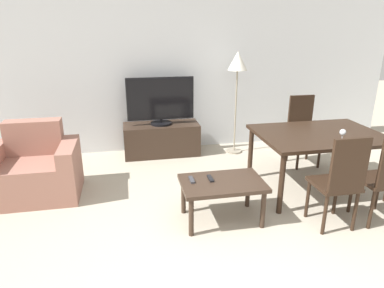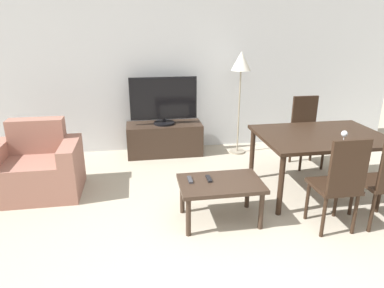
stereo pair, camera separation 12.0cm
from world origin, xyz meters
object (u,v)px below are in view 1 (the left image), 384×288
Objects in this scene: remote_secondary at (192,180)px; wine_glass_left at (343,133)px; tv at (160,101)px; dining_table at (319,139)px; coffee_table at (222,187)px; floor_lamp at (237,68)px; armchair at (34,171)px; tv_stand at (162,139)px; dining_chair_far at (303,127)px; remote_primary at (210,178)px; dining_chair_near at (340,179)px.

remote_secondary is 1.71m from wine_glass_left.
tv is 0.69× the size of dining_table.
coffee_table is 2.25m from floor_lamp.
tv_stand is at bearing 33.62° from armchair.
tv_stand is 0.79× the size of dining_table.
dining_chair_far reaches higher than tv_stand.
coffee_table is at bearing -79.02° from tv_stand.
tv is 6.68× the size of remote_primary.
dining_chair_far is (0.50, 1.67, 0.00)m from dining_chair_near.
floor_lamp is (2.75, 0.95, 1.01)m from armchair.
armchair is 3.08m from floor_lamp.
remote_primary is at bearing 147.08° from coffee_table.
floor_lamp reaches higher than tv.
coffee_table is (0.39, -2.03, 0.14)m from tv_stand.
remote_secondary is (-0.30, 0.08, 0.07)m from coffee_table.
wine_glass_left is at bearing -47.10° from tv.
tv_stand is 1.96m from remote_secondary.
remote_secondary is (-1.61, -0.39, -0.20)m from dining_table.
coffee_table is 0.53× the size of floor_lamp.
dining_table is at bearing -42.38° from tv.
coffee_table is 5.57× the size of remote_secondary.
tv is 2.11m from dining_chair_far.
dining_chair_far is at bearing 73.17° from dining_chair_near.
dining_chair_far reaches higher than dining_table.
dining_table reaches higher than remote_primary.
wine_glass_left is (0.31, 0.49, 0.29)m from dining_chair_near.
tv is 1.99m from remote_secondary.
dining_table is at bearing -42.43° from tv_stand.
tv reaches higher than dining_table.
remote_primary is 1.52m from wine_glass_left.
wine_glass_left is (1.37, 0.13, 0.44)m from coffee_table.
dining_table is (1.70, -1.55, -0.19)m from tv.
dining_chair_near is (1.45, -2.39, -0.31)m from tv.
armchair is 1.94m from tv_stand.
coffee_table is 5.72× the size of wine_glass_left.
dining_chair_far reaches higher than coffee_table.
tv is at bearing 132.90° from wine_glass_left.
remote_primary is at bearing -177.72° from wine_glass_left.
tv is 6.68× the size of remote_secondary.
floor_lamp is at bearing 60.14° from remote_secondary.
remote_primary is at bearing -2.11° from remote_secondary.
dining_table is 0.88m from dining_chair_far.
wine_glass_left reaches higher than remote_primary.
coffee_table is at bearing -79.01° from tv.
dining_table is (1.70, -1.56, 0.41)m from tv_stand.
tv is 1.24m from floor_lamp.
tv is (-0.00, -0.00, 0.60)m from tv_stand.
floor_lamp is 10.71× the size of wine_glass_left.
dining_chair_far is at bearing -36.40° from floor_lamp.
tv_stand is 1.58m from floor_lamp.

